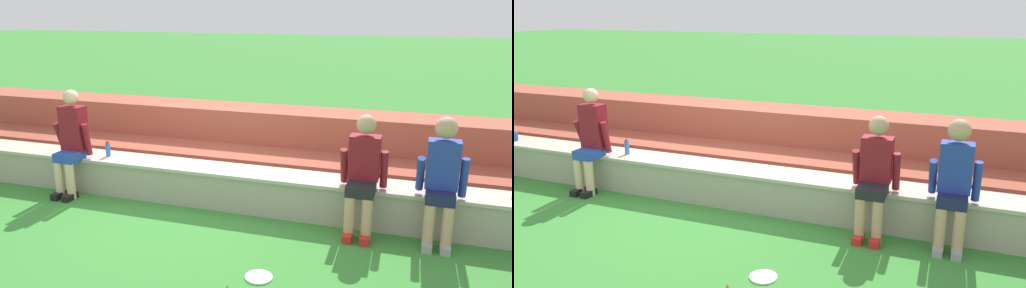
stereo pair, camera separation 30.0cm
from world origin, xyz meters
TOP-DOWN VIEW (x-y plane):
  - ground_plane at (0.00, 0.00)m, footprint 80.00×80.00m
  - stone_seating_wall at (0.00, 0.23)m, footprint 9.33×0.50m
  - brick_bleachers at (0.00, 1.51)m, footprint 13.12×1.50m
  - person_left_of_center at (-1.65, -0.03)m, footprint 0.49×0.51m
  - person_center at (2.07, -0.01)m, footprint 0.51×0.58m
  - person_right_of_center at (2.87, -0.03)m, footprint 0.50×0.50m
  - water_bottle_mid_right at (-1.28, 0.23)m, footprint 0.06×0.06m
  - frisbee at (1.33, -1.32)m, footprint 0.25×0.25m

SIDE VIEW (x-z plane):
  - ground_plane at x=0.00m, z-range 0.00..0.00m
  - frisbee at x=1.33m, z-range 0.00..0.02m
  - stone_seating_wall at x=0.00m, z-range 0.02..0.49m
  - brick_bleachers at x=0.00m, z-range -0.08..0.87m
  - water_bottle_mid_right at x=-1.28m, z-range 0.47..0.67m
  - person_center at x=2.07m, z-range 0.04..1.33m
  - person_right_of_center at x=2.87m, z-range 0.04..1.38m
  - person_left_of_center at x=-1.65m, z-range 0.03..1.40m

